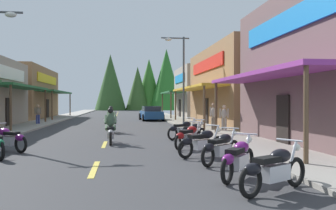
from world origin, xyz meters
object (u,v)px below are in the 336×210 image
object	(u,v)px
motorcycle_parked_right_2	(221,147)
pedestrian_browsing	(38,113)
motorcycle_parked_right_0	(274,168)
motorcycle_parked_right_6	(183,129)
pedestrian_waiting	(214,115)
motorcycle_parked_right_3	(202,142)
motorcycle_parked_right_5	(193,132)
motorcycle_parked_right_1	(238,158)
rider_cruising_trailing	(111,122)
rider_cruising_lead	(111,129)
parked_car_curbside	(151,113)
motorcycle_parked_right_4	(189,136)
streetlamp_right	(180,69)
motorcycle_parked_left_4	(8,138)
pedestrian_by_shop	(224,116)

from	to	relation	value
motorcycle_parked_right_2	pedestrian_browsing	distance (m)	20.67
motorcycle_parked_right_0	motorcycle_parked_right_6	world-z (taller)	same
motorcycle_parked_right_2	pedestrian_waiting	size ratio (longest dim) A/B	0.92
motorcycle_parked_right_3	motorcycle_parked_right_5	xyz separation A→B (m)	(0.43, 3.70, 0.00)
motorcycle_parked_right_1	rider_cruising_trailing	distance (m)	13.31
motorcycle_parked_right_0	pedestrian_browsing	world-z (taller)	pedestrian_browsing
rider_cruising_lead	parked_car_curbside	xyz separation A→B (m)	(3.30, 18.90, 0.03)
motorcycle_parked_right_3	rider_cruising_trailing	size ratio (longest dim) A/B	0.88
motorcycle_parked_right_4	rider_cruising_lead	size ratio (longest dim) A/B	0.79
streetlamp_right	parked_car_curbside	size ratio (longest dim) A/B	1.48
motorcycle_parked_left_4	rider_cruising_trailing	distance (m)	8.21
motorcycle_parked_right_4	pedestrian_browsing	size ratio (longest dim) A/B	1.04
motorcycle_parked_right_6	pedestrian_by_shop	world-z (taller)	pedestrian_by_shop
motorcycle_parked_right_2	motorcycle_parked_right_3	world-z (taller)	same
streetlamp_right	parked_car_curbside	world-z (taller)	streetlamp_right
motorcycle_parked_right_0	pedestrian_browsing	bearing A→B (deg)	82.88
motorcycle_parked_left_4	motorcycle_parked_right_0	bearing A→B (deg)	174.23
rider_cruising_trailing	pedestrian_by_shop	size ratio (longest dim) A/B	1.31
pedestrian_by_shop	motorcycle_parked_left_4	bearing A→B (deg)	-25.62
motorcycle_parked_right_5	pedestrian_by_shop	bearing A→B (deg)	14.65
motorcycle_parked_right_4	pedestrian_by_shop	world-z (taller)	pedestrian_by_shop
motorcycle_parked_right_1	pedestrian_by_shop	distance (m)	13.06
motorcycle_parked_right_0	motorcycle_parked_left_4	bearing A→B (deg)	105.76
motorcycle_parked_right_6	rider_cruising_trailing	distance (m)	5.41
motorcycle_parked_right_0	motorcycle_parked_right_1	world-z (taller)	same
motorcycle_parked_right_6	parked_car_curbside	world-z (taller)	parked_car_curbside
motorcycle_parked_right_4	parked_car_curbside	size ratio (longest dim) A/B	0.38
motorcycle_parked_right_1	motorcycle_parked_right_2	world-z (taller)	same
motorcycle_parked_right_0	motorcycle_parked_right_6	bearing A→B (deg)	59.67
motorcycle_parked_right_5	motorcycle_parked_left_4	xyz separation A→B (m)	(-7.19, -1.69, 0.00)
pedestrian_by_shop	parked_car_curbside	bearing A→B (deg)	-137.08
motorcycle_parked_right_5	rider_cruising_trailing	world-z (taller)	rider_cruising_trailing
motorcycle_parked_right_2	motorcycle_parked_right_4	xyz separation A→B (m)	(-0.30, 3.44, 0.00)
motorcycle_parked_right_0	motorcycle_parked_right_3	world-z (taller)	same
rider_cruising_lead	motorcycle_parked_right_2	bearing A→B (deg)	-149.84
motorcycle_parked_left_4	parked_car_curbside	world-z (taller)	parked_car_curbside
motorcycle_parked_right_1	motorcycle_parked_right_6	world-z (taller)	same
pedestrian_by_shop	pedestrian_browsing	world-z (taller)	pedestrian_by_shop
motorcycle_parked_right_1	pedestrian_by_shop	bearing A→B (deg)	23.00
motorcycle_parked_right_1	motorcycle_parked_right_4	xyz separation A→B (m)	(-0.15, 5.43, 0.00)
motorcycle_parked_right_0	rider_cruising_lead	world-z (taller)	rider_cruising_lead
motorcycle_parked_right_3	motorcycle_parked_right_6	bearing A→B (deg)	55.06
motorcycle_parked_right_4	motorcycle_parked_left_4	distance (m)	6.72
pedestrian_waiting	motorcycle_parked_right_0	bearing A→B (deg)	-34.90
motorcycle_parked_right_5	rider_cruising_lead	size ratio (longest dim) A/B	0.75
pedestrian_browsing	rider_cruising_lead	bearing A→B (deg)	160.23
motorcycle_parked_right_6	motorcycle_parked_left_4	size ratio (longest dim) A/B	1.02
motorcycle_parked_right_2	motorcycle_parked_right_3	bearing A→B (deg)	56.06
motorcycle_parked_right_6	pedestrian_browsing	distance (m)	14.94
motorcycle_parked_right_5	pedestrian_waiting	size ratio (longest dim) A/B	0.93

